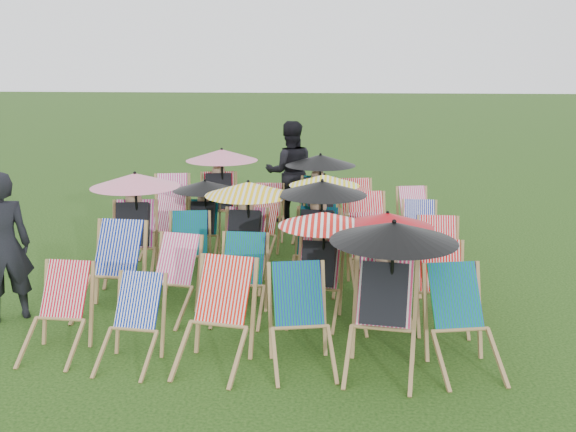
# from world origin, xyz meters

# --- Properties ---
(ground) EXTENTS (100.00, 100.00, 0.00)m
(ground) POSITION_xyz_m (0.00, 0.00, 0.00)
(ground) COLOR black
(ground) RESTS_ON ground
(deckchair_0) EXTENTS (0.61, 0.83, 0.87)m
(deckchair_0) POSITION_xyz_m (-2.07, -2.18, 0.43)
(deckchair_0) COLOR #9E7B49
(deckchair_0) RESTS_ON ground
(deckchair_1) EXTENTS (0.62, 0.81, 0.82)m
(deckchair_1) POSITION_xyz_m (-1.25, -2.34, 0.41)
(deckchair_1) COLOR #9E7B49
(deckchair_1) RESTS_ON ground
(deckchair_2) EXTENTS (0.80, 1.00, 0.99)m
(deckchair_2) POSITION_xyz_m (-0.42, -2.31, 0.49)
(deckchair_2) COLOR #9E7B49
(deckchair_2) RESTS_ON ground
(deckchair_3) EXTENTS (0.78, 0.97, 0.94)m
(deckchair_3) POSITION_xyz_m (0.41, -2.25, 0.47)
(deckchair_3) COLOR #9E7B49
(deckchair_3) RESTS_ON ground
(deckchair_4) EXTENTS (1.21, 1.28, 1.43)m
(deckchair_4) POSITION_xyz_m (1.20, -2.23, 0.76)
(deckchair_4) COLOR #9E7B49
(deckchair_4) RESTS_ON ground
(deckchair_5) EXTENTS (0.79, 0.98, 0.95)m
(deckchair_5) POSITION_xyz_m (1.96, -2.20, 0.47)
(deckchair_5) COLOR #9E7B49
(deckchair_5) RESTS_ON ground
(deckchair_6) EXTENTS (0.74, 0.98, 1.02)m
(deckchair_6) POSITION_xyz_m (-1.91, -1.07, 0.51)
(deckchair_6) COLOR #9E7B49
(deckchair_6) RESTS_ON ground
(deckchair_7) EXTENTS (0.74, 0.92, 0.89)m
(deckchair_7) POSITION_xyz_m (-1.20, -1.12, 0.45)
(deckchair_7) COLOR #9E7B49
(deckchair_7) RESTS_ON ground
(deckchair_8) EXTENTS (0.63, 0.86, 0.91)m
(deckchair_8) POSITION_xyz_m (-0.37, -1.08, 0.46)
(deckchair_8) COLOR #9E7B49
(deckchair_8) RESTS_ON ground
(deckchair_9) EXTENTS (1.04, 1.10, 1.24)m
(deckchair_9) POSITION_xyz_m (0.53, -1.03, 0.65)
(deckchair_9) COLOR #9E7B49
(deckchair_9) RESTS_ON ground
(deckchair_10) EXTENTS (1.05, 1.14, 1.24)m
(deckchair_10) POSITION_xyz_m (1.27, -1.06, 0.66)
(deckchair_10) COLOR #9E7B49
(deckchair_10) RESTS_ON ground
(deckchair_11) EXTENTS (0.61, 0.84, 0.89)m
(deckchair_11) POSITION_xyz_m (1.91, -1.14, 0.44)
(deckchair_11) COLOR #9E7B49
(deckchair_11) RESTS_ON ground
(deckchair_12) EXTENTS (1.20, 1.29, 1.42)m
(deckchair_12) POSITION_xyz_m (-2.03, 0.20, 0.75)
(deckchair_12) COLOR #9E7B49
(deckchair_12) RESTS_ON ground
(deckchair_13) EXTENTS (0.71, 0.91, 0.91)m
(deckchair_13) POSITION_xyz_m (-1.22, -0.03, 0.45)
(deckchair_13) COLOR #9E7B49
(deckchair_13) RESTS_ON ground
(deckchair_14) EXTENTS (1.14, 1.19, 1.35)m
(deckchair_14) POSITION_xyz_m (-0.49, 0.07, 0.71)
(deckchair_14) COLOR #9E7B49
(deckchair_14) RESTS_ON ground
(deckchair_15) EXTENTS (1.17, 1.22, 1.38)m
(deckchair_15) POSITION_xyz_m (0.47, 0.07, 0.73)
(deckchair_15) COLOR #9E7B49
(deckchair_15) RESTS_ON ground
(deckchair_16) EXTENTS (0.72, 0.91, 0.90)m
(deckchair_16) POSITION_xyz_m (1.18, 0.10, 0.45)
(deckchair_16) COLOR #9E7B49
(deckchair_16) RESTS_ON ground
(deckchair_17) EXTENTS (0.61, 0.84, 0.89)m
(deckchair_17) POSITION_xyz_m (2.06, 0.04, 0.45)
(deckchair_17) COLOR #9E7B49
(deckchair_17) RESTS_ON ground
(deckchair_18) EXTENTS (0.65, 0.85, 0.86)m
(deckchair_18) POSITION_xyz_m (-1.90, 1.22, 0.43)
(deckchair_18) COLOR #9E7B49
(deckchair_18) RESTS_ON ground
(deckchair_19) EXTENTS (0.97, 1.01, 1.15)m
(deckchair_19) POSITION_xyz_m (-1.29, 1.22, 0.61)
(deckchair_19) COLOR #9E7B49
(deckchair_19) RESTS_ON ground
(deckchair_20) EXTENTS (0.69, 0.86, 0.83)m
(deckchair_20) POSITION_xyz_m (-0.45, 1.26, 0.42)
(deckchair_20) COLOR #9E7B49
(deckchair_20) RESTS_ON ground
(deckchair_21) EXTENTS (1.05, 1.09, 1.25)m
(deckchair_21) POSITION_xyz_m (0.48, 1.30, 0.66)
(deckchair_21) COLOR #9E7B49
(deckchair_21) RESTS_ON ground
(deckchair_22) EXTENTS (0.76, 0.97, 0.97)m
(deckchair_22) POSITION_xyz_m (1.21, 1.18, 0.48)
(deckchair_22) COLOR #9E7B49
(deckchair_22) RESTS_ON ground
(deckchair_23) EXTENTS (0.58, 0.80, 0.85)m
(deckchair_23) POSITION_xyz_m (1.96, 1.26, 0.42)
(deckchair_23) COLOR #9E7B49
(deckchair_23) RESTS_ON ground
(deckchair_24) EXTENTS (0.81, 1.01, 0.99)m
(deckchair_24) POSITION_xyz_m (-2.06, 2.34, 0.49)
(deckchair_24) COLOR #9E7B49
(deckchair_24) RESTS_ON ground
(deckchair_25) EXTENTS (1.21, 1.31, 1.44)m
(deckchair_25) POSITION_xyz_m (-1.27, 2.49, 0.76)
(deckchair_25) COLOR #9E7B49
(deckchair_25) RESTS_ON ground
(deckchair_26) EXTENTS (0.60, 0.81, 0.85)m
(deckchair_26) POSITION_xyz_m (-0.44, 2.37, 0.43)
(deckchair_26) COLOR #9E7B49
(deckchair_26) RESTS_ON ground
(deckchair_27) EXTENTS (1.17, 1.23, 1.38)m
(deckchair_27) POSITION_xyz_m (0.37, 2.41, 0.73)
(deckchair_27) COLOR #9E7B49
(deckchair_27) RESTS_ON ground
(deckchair_28) EXTENTS (0.75, 0.95, 0.94)m
(deckchair_28) POSITION_xyz_m (1.07, 2.42, 0.47)
(deckchair_28) COLOR #9E7B49
(deckchair_28) RESTS_ON ground
(deckchair_29) EXTENTS (0.69, 0.86, 0.85)m
(deckchair_29) POSITION_xyz_m (2.02, 2.31, 0.42)
(deckchair_29) COLOR #9E7B49
(deckchair_29) RESTS_ON ground
(person_left) EXTENTS (0.75, 0.71, 1.73)m
(person_left) POSITION_xyz_m (-3.01, -1.38, 0.87)
(person_left) COLOR black
(person_left) RESTS_ON ground
(person_rear) EXTENTS (1.00, 0.83, 1.85)m
(person_rear) POSITION_xyz_m (-0.15, 3.42, 0.92)
(person_rear) COLOR black
(person_rear) RESTS_ON ground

